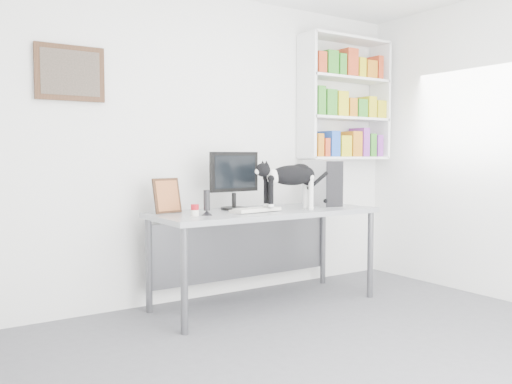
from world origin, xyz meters
TOP-DOWN VIEW (x-y plane):
  - room at (0.00, 0.00)m, footprint 4.01×4.01m
  - bookshelf at (1.40, 1.85)m, footprint 1.03×0.28m
  - wall_art at (-1.30, 1.97)m, footprint 0.52×0.04m
  - desk at (0.17, 1.48)m, footprint 1.95×0.76m
  - monitor at (-0.03, 1.66)m, footprint 0.48×0.25m
  - keyboard at (0.01, 1.40)m, footprint 0.44×0.21m
  - pc_tower at (0.83, 1.53)m, footprint 0.24×0.44m
  - speaker at (-0.44, 1.39)m, footprint 0.12×0.12m
  - leaning_print at (-0.63, 1.71)m, footprint 0.25×0.13m
  - soup_can at (-0.54, 1.40)m, footprint 0.08×0.08m
  - cat at (0.32, 1.34)m, footprint 0.66×0.21m

SIDE VIEW (x-z plane):
  - desk at x=0.17m, z-range 0.00..0.81m
  - keyboard at x=0.01m, z-range 0.81..0.85m
  - soup_can at x=-0.54m, z-range 0.81..0.90m
  - speaker at x=-0.44m, z-range 0.81..1.02m
  - leaning_print at x=-0.63m, z-range 0.81..1.10m
  - cat at x=0.32m, z-range 0.81..1.21m
  - pc_tower at x=0.83m, z-range 0.81..1.23m
  - monitor at x=-0.03m, z-range 0.81..1.32m
  - room at x=0.00m, z-range 0.00..2.70m
  - bookshelf at x=1.40m, z-range 1.23..2.47m
  - wall_art at x=-1.30m, z-range 1.69..2.11m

